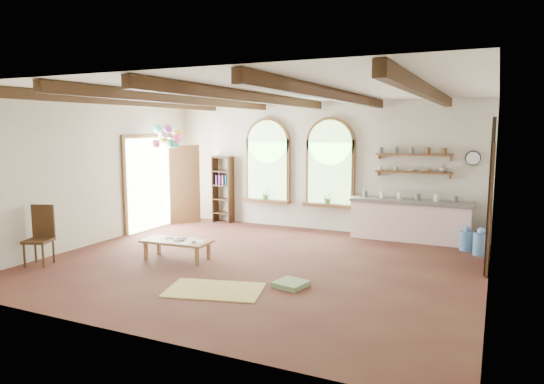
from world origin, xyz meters
The scene contains 27 objects.
floor centered at (0.00, 0.00, 0.00)m, with size 8.00×8.00×0.00m, color #533122.
ceiling_beams centered at (0.00, 0.00, 3.10)m, with size 6.20×6.80×0.18m, color #3D2613, non-canonical shape.
window_left centered at (-1.40, 3.43, 1.63)m, with size 1.30×0.28×2.20m.
window_right centered at (0.30, 3.43, 1.63)m, with size 1.30×0.28×2.20m.
left_doorway centered at (-3.95, 1.80, 1.15)m, with size 0.10×1.90×2.50m, color brown.
right_doorway centered at (3.95, 1.50, 1.10)m, with size 0.10×1.30×2.40m, color black.
kitchen_counter centered at (2.30, 3.20, 0.48)m, with size 2.68×0.62×0.94m.
wall_shelf_lower centered at (2.30, 3.38, 1.55)m, with size 1.70×0.24×0.04m, color brown.
wall_shelf_upper centered at (2.30, 3.38, 1.95)m, with size 1.70×0.24×0.04m, color brown.
wall_clock centered at (3.55, 3.45, 1.90)m, with size 0.32×0.32×0.04m, color black.
bookshelf centered at (-2.70, 3.32, 0.90)m, with size 0.53×0.32×1.80m.
coffee_table centered at (-1.56, -0.37, 0.34)m, with size 1.38×0.69×0.38m.
side_chair centered at (-3.66, -1.78, 0.32)m, with size 0.57×0.57×1.12m.
floor_mat centered at (0.08, -1.64, 0.01)m, with size 1.50×0.93×0.02m, color #D4BB6A.
floor_cushion centered at (1.10, -0.95, 0.04)m, with size 0.47×0.47×0.08m, color gray.
water_jug_a centered at (3.53, 2.76, 0.23)m, with size 0.27×0.27×0.53m.
water_jug_b centered at (3.82, 2.47, 0.25)m, with size 0.30×0.30×0.57m.
balloon_cluster centered at (-3.41, 1.89, 2.33)m, with size 0.75×0.78×1.14m.
table_book centered at (-1.87, -0.31, 0.39)m, with size 0.15×0.22×0.02m, color olive.
tablet centered at (-1.51, -0.32, 0.39)m, with size 0.18×0.27×0.01m, color black.
potted_plant_left centered at (-1.40, 3.32, 0.85)m, with size 0.27×0.23×0.30m, color #598C4C.
potted_plant_right centered at (0.30, 3.32, 0.85)m, with size 0.27×0.23×0.30m, color #598C4C.
shelf_cup_a centered at (1.55, 3.38, 1.62)m, with size 0.12×0.10×0.10m, color white.
shelf_cup_b centered at (1.90, 3.38, 1.62)m, with size 0.10×0.10×0.09m, color beige.
shelf_bowl_a centered at (2.25, 3.38, 1.60)m, with size 0.22×0.22×0.05m, color beige.
shelf_bowl_b centered at (2.60, 3.38, 1.60)m, with size 0.20×0.20×0.06m, color #8C664C.
shelf_vase centered at (2.95, 3.38, 1.67)m, with size 0.18×0.18×0.19m, color slate.
Camera 1 is at (4.03, -7.96, 2.55)m, focal length 32.00 mm.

